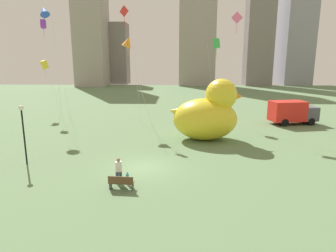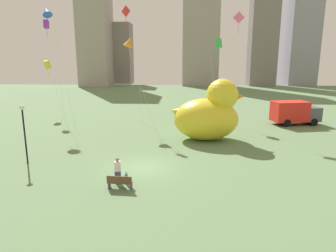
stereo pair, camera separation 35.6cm
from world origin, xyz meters
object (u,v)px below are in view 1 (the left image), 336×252
(kite_pink, at_px, (237,23))
(kite_blue, at_px, (44,11))
(box_truck, at_px, (292,113))
(kite_purple, at_px, (43,25))
(person_child, at_px, (127,177))
(giant_inflatable_duck, at_px, (208,114))
(kite_orange, at_px, (128,42))
(kite_green, at_px, (217,44))
(kite_yellow, at_px, (45,65))
(park_bench, at_px, (121,182))
(kite_red, at_px, (125,17))
(person_adult, at_px, (119,170))
(lamppost, at_px, (23,124))

(kite_pink, xyz_separation_m, kite_blue, (-22.00, 1.52, 1.59))
(box_truck, distance_m, kite_purple, 34.89)
(person_child, height_order, kite_pink, kite_pink)
(giant_inflatable_duck, xyz_separation_m, kite_purple, (-21.50, 13.71, 9.87))
(kite_pink, bearing_deg, kite_orange, 178.85)
(kite_orange, bearing_deg, kite_green, 18.79)
(kite_yellow, bearing_deg, park_bench, -58.81)
(kite_red, xyz_separation_m, kite_blue, (-9.55, 0.69, 0.79))
(person_child, relative_size, kite_yellow, 0.11)
(kite_pink, relative_size, kite_purple, 0.98)
(person_child, bearing_deg, kite_blue, 123.78)
(box_truck, xyz_separation_m, kite_purple, (-32.53, 6.21, 10.99))
(park_bench, relative_size, kite_pink, 0.12)
(kite_orange, xyz_separation_m, kite_pink, (12.16, -0.24, 1.95))
(box_truck, relative_size, kite_yellow, 0.77)
(kite_orange, bearing_deg, kite_yellow, 152.12)
(giant_inflatable_duck, height_order, kite_red, kite_red)
(box_truck, xyz_separation_m, kite_pink, (-7.54, -1.76, 10.22))
(giant_inflatable_duck, bearing_deg, kite_purple, 147.48)
(kite_orange, bearing_deg, person_child, -81.68)
(park_bench, bearing_deg, person_child, 72.29)
(box_truck, bearing_deg, kite_red, -177.33)
(person_child, xyz_separation_m, kite_pink, (9.64, 16.96, 11.20))
(person_adult, relative_size, kite_red, 0.13)
(person_adult, bearing_deg, kite_red, 97.21)
(box_truck, bearing_deg, kite_pink, -166.83)
(person_child, height_order, kite_purple, kite_purple)
(lamppost, bearing_deg, kite_pink, 36.79)
(lamppost, relative_size, box_truck, 0.76)
(person_adult, height_order, box_truck, box_truck)
(kite_pink, bearing_deg, kite_green, 113.83)
(kite_blue, bearing_deg, giant_inflatable_duck, -21.40)
(kite_red, relative_size, kite_purple, 1.05)
(person_child, xyz_separation_m, box_truck, (17.19, 18.72, 0.98))
(box_truck, bearing_deg, person_adult, -133.60)
(kite_orange, distance_m, kite_green, 11.06)
(kite_green, bearing_deg, kite_orange, -161.21)
(person_child, bearing_deg, kite_green, 69.03)
(kite_yellow, bearing_deg, person_child, -57.51)
(lamppost, distance_m, kite_green, 24.61)
(lamppost, bearing_deg, kite_green, 46.63)
(person_child, xyz_separation_m, lamppost, (-8.34, 3.52, 2.70))
(kite_pink, xyz_separation_m, kite_red, (-12.45, 0.83, 0.79))
(box_truck, height_order, kite_red, kite_red)
(lamppost, bearing_deg, kite_yellow, 108.69)
(person_adult, relative_size, kite_green, 0.17)
(park_bench, height_order, kite_pink, kite_pink)
(kite_orange, height_order, kite_green, kite_orange)
(person_child, bearing_deg, kite_purple, 121.61)
(lamppost, xyz_separation_m, kite_green, (16.30, 17.25, 6.51))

